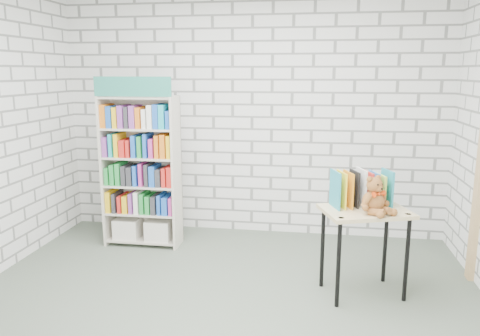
# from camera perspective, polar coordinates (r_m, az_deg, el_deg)

# --- Properties ---
(ground) EXTENTS (4.50, 4.50, 0.00)m
(ground) POSITION_cam_1_polar(r_m,az_deg,el_deg) (4.04, -2.54, -16.85)
(ground) COLOR #4E594B
(ground) RESTS_ON ground
(room_shell) EXTENTS (4.52, 4.02, 2.81)m
(room_shell) POSITION_cam_1_polar(r_m,az_deg,el_deg) (3.55, -2.81, 9.37)
(room_shell) COLOR silver
(room_shell) RESTS_ON ground
(bookshelf) EXTENTS (0.84, 0.32, 1.87)m
(bookshelf) POSITION_cam_1_polar(r_m,az_deg,el_deg) (5.29, -11.92, -0.25)
(bookshelf) COLOR beige
(bookshelf) RESTS_ON ground
(display_table) EXTENTS (0.84, 0.70, 0.77)m
(display_table) POSITION_cam_1_polar(r_m,az_deg,el_deg) (4.18, 15.00, -6.33)
(display_table) COLOR tan
(display_table) RESTS_ON ground
(table_books) EXTENTS (0.54, 0.37, 0.30)m
(table_books) POSITION_cam_1_polar(r_m,az_deg,el_deg) (4.21, 14.53, -2.53)
(table_books) COLOR teal
(table_books) RESTS_ON display_table
(teddy_bear) EXTENTS (0.31, 0.30, 0.31)m
(teddy_bear) POSITION_cam_1_polar(r_m,az_deg,el_deg) (4.03, 16.17, -3.58)
(teddy_bear) COLOR brown
(teddy_bear) RESTS_ON display_table
(door_trim) EXTENTS (0.05, 0.12, 2.10)m
(door_trim) POSITION_cam_1_polar(r_m,az_deg,el_deg) (4.75, 27.25, -0.26)
(door_trim) COLOR tan
(door_trim) RESTS_ON ground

